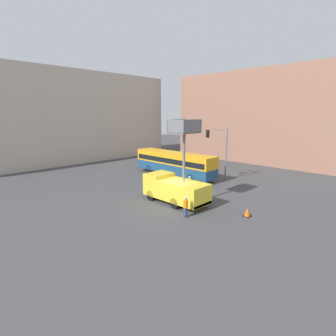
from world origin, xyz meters
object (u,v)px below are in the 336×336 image
at_px(traffic_cone_near_truck, 247,212).
at_px(road_worker_near_truck, 185,207).
at_px(road_worker_directing, 189,185).
at_px(city_bus, 174,162).
at_px(traffic_light_pole, 220,145).
at_px(utility_truck, 175,187).

bearing_deg(traffic_cone_near_truck, road_worker_near_truck, 137.18).
xyz_separation_m(road_worker_near_truck, road_worker_directing, (5.11, 3.91, 0.04)).
bearing_deg(city_bus, road_worker_directing, 152.57).
distance_m(city_bus, traffic_cone_near_truck, 15.11).
height_order(city_bus, traffic_light_pole, traffic_light_pole).
xyz_separation_m(traffic_light_pole, road_worker_directing, (-6.84, -1.01, -3.42)).
bearing_deg(road_worker_directing, city_bus, -45.76).
distance_m(traffic_light_pole, traffic_cone_near_truck, 12.41).
bearing_deg(road_worker_near_truck, traffic_cone_near_truck, -168.32).
bearing_deg(traffic_cone_near_truck, traffic_light_pole, 45.11).
height_order(utility_truck, traffic_light_pole, utility_truck).
bearing_deg(road_worker_near_truck, utility_truck, -68.80).
height_order(utility_truck, road_worker_directing, utility_truck).
bearing_deg(road_worker_near_truck, road_worker_directing, -88.06).
xyz_separation_m(utility_truck, city_bus, (7.68, 7.40, 0.32)).
height_order(utility_truck, city_bus, utility_truck).
bearing_deg(road_worker_directing, traffic_light_pole, -92.33).
distance_m(utility_truck, road_worker_near_truck, 3.64).
relative_size(city_bus, road_worker_directing, 6.66).
bearing_deg(city_bus, traffic_light_pole, -149.63).
bearing_deg(road_worker_near_truck, city_bus, -78.37).
xyz_separation_m(utility_truck, traffic_cone_near_truck, (1.70, -6.38, -1.21)).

